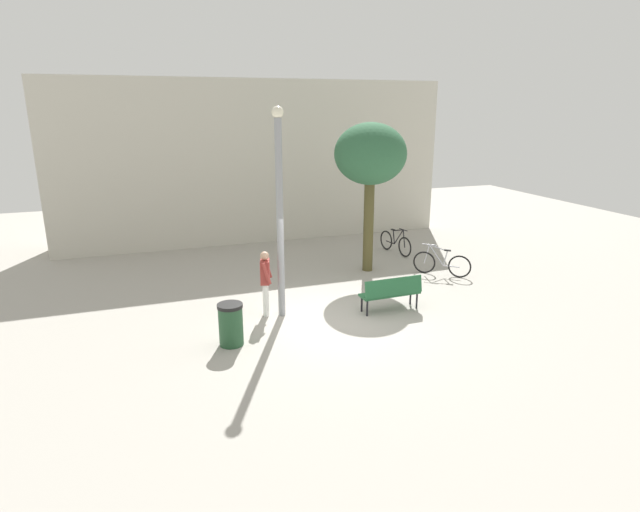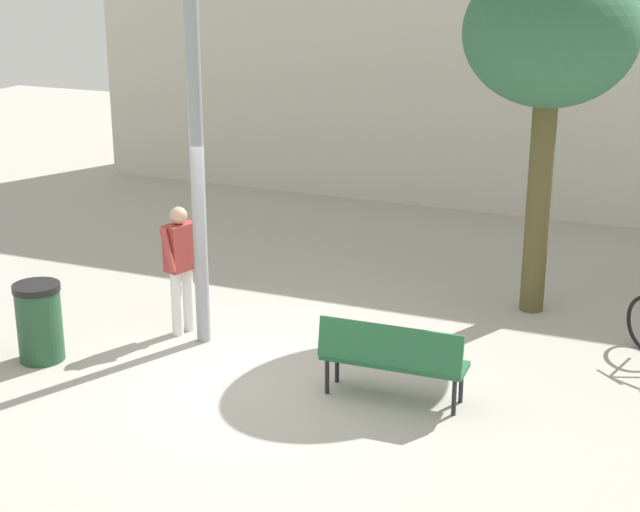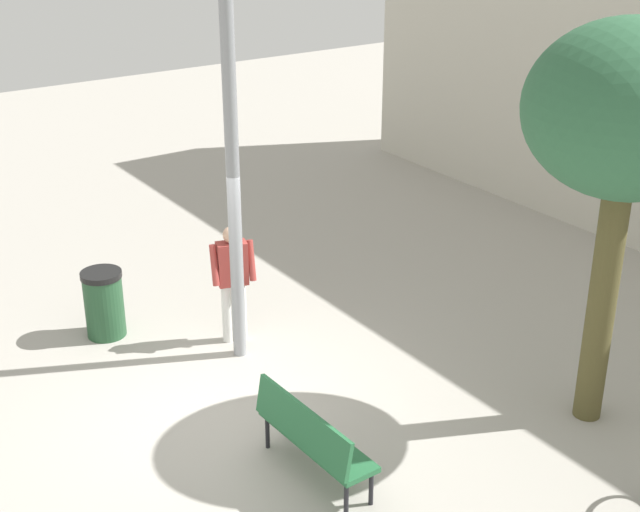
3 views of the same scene
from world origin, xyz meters
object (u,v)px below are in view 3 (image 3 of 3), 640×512
park_bench (310,434)px  trash_bin (104,303)px  person_by_lamppost (233,276)px  plaza_tree (628,116)px  lamppost (232,156)px

park_bench → trash_bin: bearing=-172.3°
person_by_lamppost → plaza_tree: bearing=32.7°
person_by_lamppost → park_bench: (3.10, -0.83, -0.42)m
person_by_lamppost → park_bench: size_ratio=1.04×
person_by_lamppost → trash_bin: (-1.14, -1.40, -0.48)m
person_by_lamppost → park_bench: bearing=-15.0°
lamppost → person_by_lamppost: size_ratio=3.06×
lamppost → plaza_tree: bearing=36.7°
park_bench → plaza_tree: plaza_tree is taller
park_bench → plaza_tree: (0.87, 3.37, 3.10)m
lamppost → person_by_lamppost: 1.84m
lamppost → park_bench: (2.72, -0.69, -2.21)m
person_by_lamppost → trash_bin: bearing=-129.0°
trash_bin → park_bench: bearing=7.7°
park_bench → plaza_tree: size_ratio=0.35×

